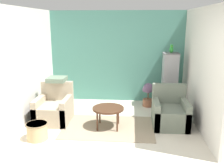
{
  "coord_description": "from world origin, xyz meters",
  "views": [
    {
      "loc": [
        0.43,
        -3.75,
        2.24
      ],
      "look_at": [
        0.0,
        1.62,
        0.89
      ],
      "focal_mm": 40.0,
      "sensor_mm": 36.0,
      "label": 1
    }
  ],
  "objects_px": {
    "birdcage": "(170,82)",
    "parrot": "(171,49)",
    "coffee_table": "(108,110)",
    "potted_plant": "(148,94)",
    "armchair_right": "(170,113)",
    "wicker_basket": "(37,131)",
    "armchair_left": "(54,109)"
  },
  "relations": [
    {
      "from": "armchair_left",
      "to": "birdcage",
      "type": "xyz_separation_m",
      "value": [
        2.75,
        1.18,
        0.42
      ]
    },
    {
      "from": "armchair_right",
      "to": "potted_plant",
      "type": "bearing_deg",
      "value": 107.77
    },
    {
      "from": "birdcage",
      "to": "parrot",
      "type": "relative_size",
      "value": 6.65
    },
    {
      "from": "armchair_right",
      "to": "parrot",
      "type": "height_order",
      "value": "parrot"
    },
    {
      "from": "potted_plant",
      "to": "coffee_table",
      "type": "bearing_deg",
      "value": -122.01
    },
    {
      "from": "coffee_table",
      "to": "parrot",
      "type": "relative_size",
      "value": 3.05
    },
    {
      "from": "parrot",
      "to": "potted_plant",
      "type": "relative_size",
      "value": 0.34
    },
    {
      "from": "coffee_table",
      "to": "armchair_right",
      "type": "bearing_deg",
      "value": 10.18
    },
    {
      "from": "birdcage",
      "to": "wicker_basket",
      "type": "xyz_separation_m",
      "value": [
        -2.81,
        -2.12,
        -0.52
      ]
    },
    {
      "from": "armchair_right",
      "to": "potted_plant",
      "type": "relative_size",
      "value": 1.35
    },
    {
      "from": "potted_plant",
      "to": "wicker_basket",
      "type": "height_order",
      "value": "potted_plant"
    },
    {
      "from": "armchair_right",
      "to": "coffee_table",
      "type": "bearing_deg",
      "value": -169.82
    },
    {
      "from": "parrot",
      "to": "wicker_basket",
      "type": "relative_size",
      "value": 0.53
    },
    {
      "from": "coffee_table",
      "to": "birdcage",
      "type": "distance_m",
      "value": 2.1
    },
    {
      "from": "birdcage",
      "to": "parrot",
      "type": "height_order",
      "value": "parrot"
    },
    {
      "from": "coffee_table",
      "to": "potted_plant",
      "type": "xyz_separation_m",
      "value": [
        0.94,
        1.5,
        -0.06
      ]
    },
    {
      "from": "armchair_left",
      "to": "coffee_table",
      "type": "bearing_deg",
      "value": -11.99
    },
    {
      "from": "birdcage",
      "to": "parrot",
      "type": "xyz_separation_m",
      "value": [
        -0.0,
        0.0,
        0.87
      ]
    },
    {
      "from": "armchair_left",
      "to": "parrot",
      "type": "relative_size",
      "value": 3.95
    },
    {
      "from": "coffee_table",
      "to": "potted_plant",
      "type": "height_order",
      "value": "potted_plant"
    },
    {
      "from": "armchair_right",
      "to": "wicker_basket",
      "type": "distance_m",
      "value": 2.82
    },
    {
      "from": "coffee_table",
      "to": "parrot",
      "type": "bearing_deg",
      "value": 44.38
    },
    {
      "from": "armchair_right",
      "to": "birdcage",
      "type": "relative_size",
      "value": 0.59
    },
    {
      "from": "armchair_left",
      "to": "wicker_basket",
      "type": "distance_m",
      "value": 0.94
    },
    {
      "from": "coffee_table",
      "to": "armchair_right",
      "type": "height_order",
      "value": "armchair_right"
    },
    {
      "from": "birdcage",
      "to": "wicker_basket",
      "type": "bearing_deg",
      "value": -142.98
    },
    {
      "from": "parrot",
      "to": "armchair_left",
      "type": "bearing_deg",
      "value": -156.76
    },
    {
      "from": "birdcage",
      "to": "potted_plant",
      "type": "distance_m",
      "value": 0.65
    },
    {
      "from": "coffee_table",
      "to": "potted_plant",
      "type": "distance_m",
      "value": 1.77
    },
    {
      "from": "armchair_left",
      "to": "armchair_right",
      "type": "relative_size",
      "value": 1.0
    },
    {
      "from": "coffee_table",
      "to": "armchair_right",
      "type": "xyz_separation_m",
      "value": [
        1.34,
        0.24,
        -0.13
      ]
    },
    {
      "from": "wicker_basket",
      "to": "parrot",
      "type": "bearing_deg",
      "value": 37.04
    }
  ]
}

